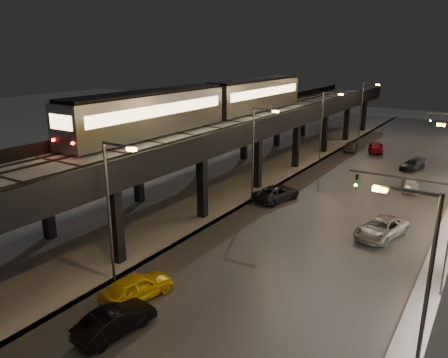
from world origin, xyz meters
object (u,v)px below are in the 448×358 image
Objects in this scene: car_mid_silver at (277,193)px; car_far_white at (351,146)px; car_near_white at (115,322)px; car_mid_dark at (376,147)px; car_onc_white at (413,165)px; car_onc_red at (410,185)px; car_taxi at (137,287)px; car_onc_dark at (381,229)px; subway_train at (212,102)px.

car_far_white is at bearing -75.33° from car_mid_silver.
car_near_white is 0.90× the size of car_mid_dark.
car_far_white is 0.99× the size of car_onc_white.
car_onc_red is (7.47, -16.17, -0.06)m from car_mid_dark.
car_taxi is 1.07× the size of car_far_white.
car_far_white is at bearing 125.12° from car_onc_dark.
car_onc_white is (6.17, -7.24, -0.10)m from car_mid_dark.
car_far_white reaches higher than car_onc_white.
car_onc_red is (20.05, 6.64, -7.90)m from subway_train.
car_mid_dark is 30.78m from car_onc_dark.
subway_train is 7.61× the size of car_mid_silver.
car_onc_red is at bearing 105.44° from car_onc_dark.
subway_train is at bearing -54.12° from car_taxi.
car_mid_dark is at bearing 118.73° from car_onc_dark.
car_taxi reaches higher than car_onc_white.
car_near_white is 0.84× the size of car_onc_dark.
subway_train reaches higher than car_onc_white.
car_onc_dark is 13.62m from car_onc_red.
car_mid_dark is (2.83, 26.26, -0.01)m from car_mid_silver.
car_far_white is 30.62m from car_onc_dark.
car_taxi is 3.31m from car_near_white.
car_onc_white is (9.38, -6.04, -0.10)m from car_far_white.
subway_train reaches higher than car_onc_red.
subway_train is at bearing 47.13° from car_mid_dark.
car_mid_dark is at bearing 145.84° from car_onc_white.
car_taxi is 20.12m from car_mid_silver.
car_taxi is 0.86× the size of car_mid_silver.
car_mid_dark is at bearing -80.73° from car_taxi.
subway_train is 22.92m from car_onc_dark.
car_onc_red is (9.54, 30.20, -0.11)m from car_taxi.
car_taxi reaches higher than car_far_white.
car_far_white is at bearing 162.65° from car_onc_white.
car_onc_white is at bearing 82.18° from car_onc_red.
subway_train is 12.97m from car_mid_silver.
car_onc_dark is at bearing 98.03° from car_far_white.
car_taxi is at bearing -86.48° from car_onc_white.
car_far_white reaches higher than car_mid_dark.
car_onc_white is at bearing 134.19° from car_far_white.
car_onc_dark is (7.80, -29.78, 0.02)m from car_mid_dark.
car_near_white is at bearing 125.92° from car_taxi.
subway_train reaches higher than car_mid_dark.
car_mid_dark is at bearing -172.43° from car_far_white.
car_far_white reaches higher than car_onc_red.
car_far_white is (-1.14, 45.16, -0.05)m from car_taxi.
car_mid_dark is 1.16× the size of car_onc_white.
car_near_white reaches higher than car_onc_red.
car_taxi is at bearing 73.46° from car_mid_dark.
car_taxi is at bearing -106.69° from car_onc_dark.
car_onc_red is (1.30, -8.92, 0.04)m from car_onc_white.
car_mid_dark is (12.58, 22.81, -7.84)m from subway_train.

